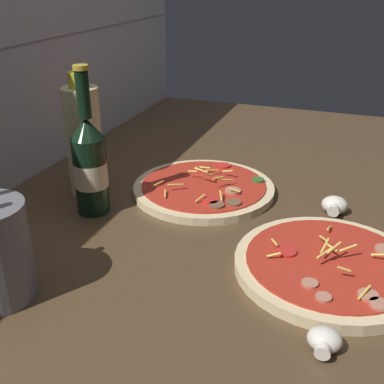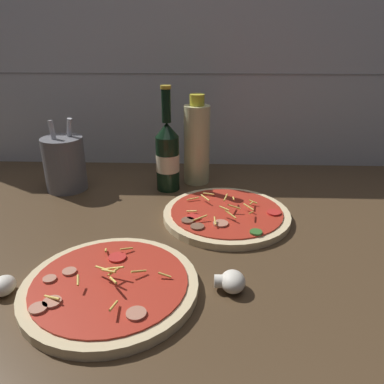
% 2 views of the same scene
% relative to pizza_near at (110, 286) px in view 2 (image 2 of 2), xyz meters
% --- Properties ---
extents(counter_slab, '(1.60, 0.90, 0.03)m').
position_rel_pizza_near_xyz_m(counter_slab, '(0.09, 0.19, -0.02)').
color(counter_slab, '#4C3823').
rests_on(counter_slab, ground).
extents(tile_backsplash, '(1.60, 0.01, 0.60)m').
position_rel_pizza_near_xyz_m(tile_backsplash, '(0.09, 0.65, 0.27)').
color(tile_backsplash, silver).
rests_on(tile_backsplash, ground).
extents(pizza_near, '(0.28, 0.28, 0.05)m').
position_rel_pizza_near_xyz_m(pizza_near, '(0.00, 0.00, 0.00)').
color(pizza_near, beige).
rests_on(pizza_near, counter_slab).
extents(pizza_far, '(0.28, 0.28, 0.05)m').
position_rel_pizza_near_xyz_m(pizza_far, '(0.20, 0.27, -0.00)').
color(pizza_far, beige).
rests_on(pizza_far, counter_slab).
extents(beer_bottle, '(0.06, 0.06, 0.27)m').
position_rel_pizza_near_xyz_m(beer_bottle, '(0.05, 0.43, 0.08)').
color(beer_bottle, black).
rests_on(beer_bottle, counter_slab).
extents(oil_bottle, '(0.07, 0.07, 0.24)m').
position_rel_pizza_near_xyz_m(oil_bottle, '(0.13, 0.49, 0.10)').
color(oil_bottle, beige).
rests_on(oil_bottle, counter_slab).
extents(mushroom_left, '(0.04, 0.04, 0.03)m').
position_rel_pizza_near_xyz_m(mushroom_left, '(-0.17, -0.01, 0.00)').
color(mushroom_left, white).
rests_on(mushroom_left, counter_slab).
extents(mushroom_right, '(0.05, 0.05, 0.03)m').
position_rel_pizza_near_xyz_m(mushroom_right, '(0.19, 0.01, 0.01)').
color(mushroom_right, white).
rests_on(mushroom_right, counter_slab).
extents(utensil_crock, '(0.11, 0.11, 0.19)m').
position_rel_pizza_near_xyz_m(utensil_crock, '(-0.22, 0.42, 0.06)').
color(utensil_crock, slate).
rests_on(utensil_crock, counter_slab).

